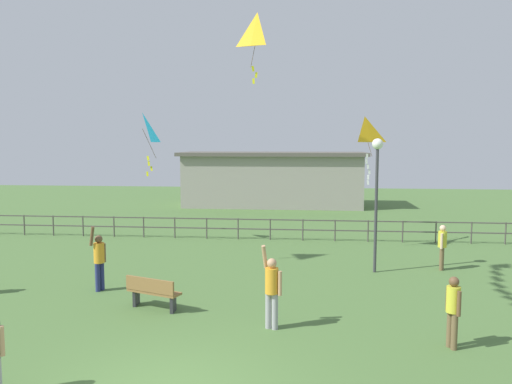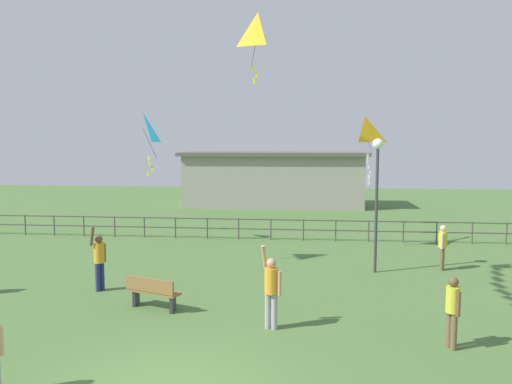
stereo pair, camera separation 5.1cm
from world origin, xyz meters
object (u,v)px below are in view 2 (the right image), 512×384
Objects in this scene: lamppost at (377,176)px; person_1 at (452,308)px; kite_0 at (258,35)px; kite_4 at (144,131)px; person_3 at (443,244)px; person_5 at (271,287)px; park_bench at (152,292)px; person_4 at (99,258)px; kite_1 at (365,133)px.

person_1 is at bearing -82.86° from lamppost.
kite_0 is 6.27m from kite_4.
person_3 is 8.06m from person_5.
person_1 is at bearing -14.22° from park_bench.
person_1 is (7.05, -1.79, 0.43)m from park_bench.
lamppost is 1.71× the size of kite_4.
lamppost is 2.89× the size of park_bench.
lamppost is 2.31× the size of person_4.
kite_0 is 6.08m from kite_1.
kite_0 is (-4.93, 8.10, 7.39)m from person_1.
park_bench is at bearing 165.78° from person_1.
person_4 is 9.73m from kite_0.
lamppost is 4.75m from kite_1.
kite_1 reaches higher than person_4.
person_3 reaches higher than person_1.
kite_4 reaches higher than kite_1.
kite_0 is (-4.15, 1.95, 5.03)m from lamppost.
person_1 is at bearing -44.69° from kite_4.
kite_0 reaches higher than person_4.
person_1 is 11.36m from kite_1.
person_4 is at bearing -83.18° from kite_4.
park_bench is 0.59× the size of kite_4.
person_4 is at bearing -130.49° from kite_0.
person_3 is at bearing 29.72° from park_bench.
person_3 is 0.79× the size of person_5.
park_bench is 1.00× the size of person_3.
kite_0 is at bearing 98.15° from person_5.
lamppost is at bearing 19.45° from person_4.
kite_4 is (-9.11, 3.62, 1.57)m from lamppost.
person_1 is 0.61× the size of kite_0.
kite_4 is at bearing 161.38° from kite_0.
kite_1 reaches higher than person_5.
person_5 is 11.09m from kite_1.
lamppost is 1.76× the size of kite_0.
lamppost is at bearing -25.09° from kite_0.
kite_4 is (-11.43, 3.08, 3.93)m from person_3.
kite_0 is at bearing 71.39° from park_bench.
kite_1 is at bearing 5.52° from kite_4.
park_bench is at bearing -70.50° from kite_4.
park_bench is (-6.28, -4.37, -2.79)m from lamppost.
kite_0 is (2.13, 6.32, 7.81)m from park_bench.
person_1 is 0.79× the size of person_5.
person_1 is 0.59× the size of kite_4.
person_5 is at bearing -18.43° from park_bench.
person_3 is at bearing -12.28° from kite_0.
person_1 is 6.87m from person_3.
lamppost reaches higher than person_1.
person_4 reaches higher than person_1.
lamppost is 9.12m from person_4.
kite_1 is (8.42, 7.44, 3.78)m from person_4.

